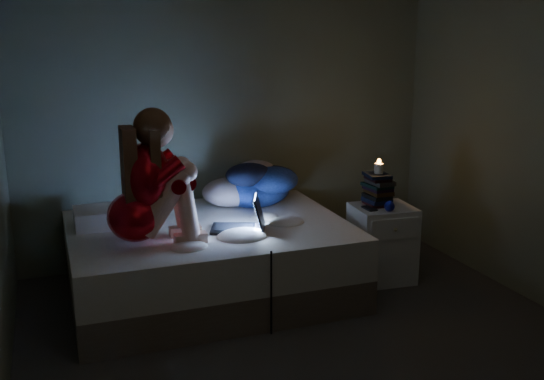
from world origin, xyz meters
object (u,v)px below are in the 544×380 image
phone (370,209)px  nightstand (382,243)px  bed (210,260)px  laptop (237,213)px  woman (133,178)px  candle (379,167)px

phone → nightstand: bearing=12.6°
bed → laptop: laptop is taller
laptop → nightstand: 1.27m
laptop → nightstand: laptop is taller
bed → woman: woman is taller
woman → laptop: (0.72, 0.06, -0.32)m
woman → laptop: woman is taller
laptop → woman: bearing=-153.6°
bed → laptop: 0.49m
bed → nightstand: nightstand is taller
woman → candle: bearing=5.0°
nightstand → bed: bearing=176.5°
nightstand → phone: size_ratio=4.35×
bed → nightstand: 1.38m
woman → laptop: size_ratio=2.43×
laptop → phone: laptop is taller
laptop → phone: size_ratio=2.70×
laptop → candle: 1.21m
phone → laptop: bearing=174.9°
candle → laptop: bearing=-176.1°
bed → woman: (-0.57, -0.27, 0.73)m
bed → laptop: bearing=-53.6°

